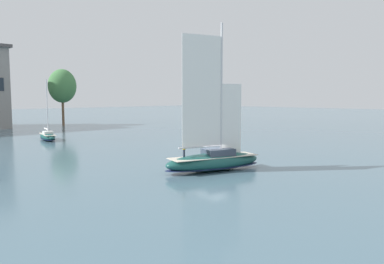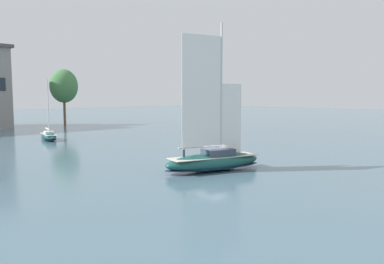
{
  "view_description": "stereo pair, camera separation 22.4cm",
  "coord_description": "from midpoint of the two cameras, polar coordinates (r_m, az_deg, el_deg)",
  "views": [
    {
      "loc": [
        -27.2,
        -23.97,
        7.24
      ],
      "look_at": [
        0.0,
        3.0,
        3.6
      ],
      "focal_mm": 35.0,
      "sensor_mm": 36.0,
      "label": 1
    },
    {
      "loc": [
        -27.04,
        -24.13,
        7.24
      ],
      "look_at": [
        0.0,
        3.0,
        3.6
      ],
      "focal_mm": 35.0,
      "sensor_mm": 36.0,
      "label": 2
    }
  ],
  "objects": [
    {
      "name": "ground_plane",
      "position": [
        36.96,
        3.48,
        -5.88
      ],
      "size": [
        400.0,
        400.0,
        0.0
      ],
      "primitive_type": "plane",
      "color": "slate"
    },
    {
      "name": "tree_shore_left",
      "position": [
        99.23,
        -18.89,
        6.63
      ],
      "size": [
        6.82,
        6.82,
        14.04
      ],
      "color": "brown",
      "rests_on": "ground"
    },
    {
      "name": "sailboat_main",
      "position": [
        36.76,
        3.51,
        -4.16
      ],
      "size": [
        10.79,
        5.87,
        14.28
      ],
      "color": "#194C47",
      "rests_on": "ground"
    },
    {
      "name": "sailboat_moored_near_marina",
      "position": [
        66.79,
        -20.91,
        -0.57
      ],
      "size": [
        3.77,
        7.6,
        10.07
      ],
      "color": "#194C47",
      "rests_on": "ground"
    }
  ]
}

